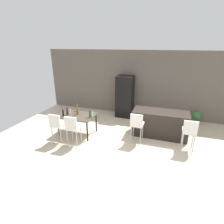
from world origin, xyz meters
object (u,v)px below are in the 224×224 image
kitchen_island (160,123)px  wine_bottle_left (63,113)px  dining_table (77,117)px  dining_chair_far (73,126)px  wine_bottle_near (90,114)px  refrigerator (125,97)px  dining_chair_near (57,124)px  wine_glass_far (93,112)px  wine_bottle_inner (77,111)px  bar_chair_left (137,123)px  wine_bottle_corner (67,112)px  wine_glass_middle (70,109)px  potted_plant (196,117)px  wine_bottle_right (77,108)px  bar_chair_middle (190,131)px

kitchen_island → wine_bottle_left: bearing=-161.5°
dining_table → dining_chair_far: dining_chair_far is taller
wine_bottle_near → refrigerator: (0.61, 2.36, 0.06)m
dining_chair_near → wine_glass_far: size_ratio=6.03×
kitchen_island → refrigerator: size_ratio=1.05×
wine_bottle_inner → wine_bottle_near: bearing=-14.3°
bar_chair_left → refrigerator: bearing=114.3°
kitchen_island → wine_bottle_inner: size_ratio=6.16×
wine_bottle_left → refrigerator: size_ratio=0.16×
wine_bottle_inner → wine_bottle_corner: wine_bottle_corner is taller
wine_glass_middle → potted_plant: size_ratio=0.31×
bar_chair_left → wine_bottle_near: 1.63m
kitchen_island → wine_bottle_near: 2.51m
bar_chair_left → wine_bottle_right: 2.37m
dining_chair_near → wine_bottle_corner: wine_bottle_corner is taller
dining_chair_near → potted_plant: 5.47m
refrigerator → dining_chair_near: bearing=-115.2°
bar_chair_left → wine_bottle_right: size_ratio=3.27×
wine_bottle_inner → kitchen_island: bearing=14.9°
kitchen_island → wine_glass_far: (-2.33, -0.64, 0.40)m
wine_bottle_inner → wine_bottle_left: bearing=-140.1°
wine_bottle_right → wine_bottle_corner: bearing=-108.4°
refrigerator → potted_plant: refrigerator is taller
wine_bottle_corner → refrigerator: (1.49, 2.39, 0.05)m
kitchen_island → wine_bottle_right: (-3.03, -0.47, 0.41)m
wine_bottle_right → refrigerator: refrigerator is taller
wine_glass_middle → refrigerator: size_ratio=0.09×
potted_plant → wine_bottle_corner: bearing=-152.4°
wine_bottle_near → wine_glass_middle: (-0.93, 0.23, 0.01)m
kitchen_island → wine_bottle_near: wine_bottle_near is taller
kitchen_island → dining_table: size_ratio=1.51×
wine_glass_far → wine_bottle_near: bearing=-83.9°
dining_chair_far → refrigerator: (0.88, 3.09, 0.22)m
wine_bottle_near → potted_plant: wine_bottle_near is taller
dining_table → refrigerator: bearing=63.0°
kitchen_island → dining_chair_near: bearing=-152.4°
wine_bottle_inner → wine_bottle_left: 0.51m
wine_bottle_near → wine_glass_middle: bearing=165.9°
wine_glass_far → refrigerator: 2.18m
bar_chair_middle → wine_glass_far: size_ratio=6.03×
wine_bottle_left → wine_bottle_right: size_ratio=0.92×
wine_bottle_inner → potted_plant: wine_bottle_inner is taller
kitchen_island → wine_bottle_right: 3.10m
wine_bottle_right → wine_bottle_near: bearing=-30.7°
dining_table → wine_glass_middle: (-0.38, 0.17, 0.19)m
dining_table → potted_plant: size_ratio=2.28×
kitchen_island → dining_chair_far: dining_chair_far is taller
wine_bottle_left → wine_bottle_near: same height
kitchen_island → dining_chair_near: (-3.15, -1.65, 0.24)m
bar_chair_left → dining_table: size_ratio=0.82×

